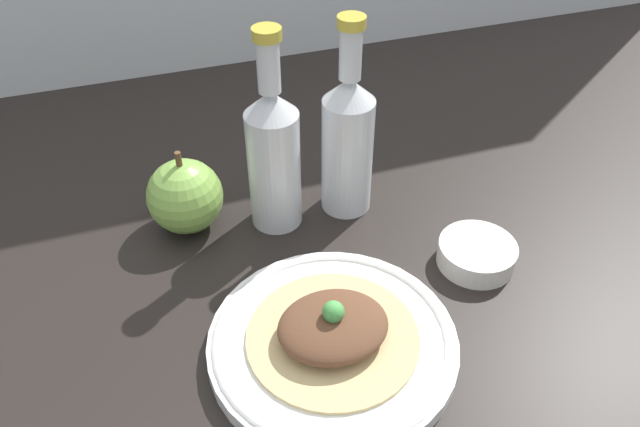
# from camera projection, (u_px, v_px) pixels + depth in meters

# --- Properties ---
(ground_plane) EXTENTS (1.80, 1.10, 0.04)m
(ground_plane) POSITION_uv_depth(u_px,v_px,m) (371.00, 262.00, 0.74)
(ground_plane) COLOR black
(plate) EXTENTS (0.24, 0.24, 0.02)m
(plate) POSITION_uv_depth(u_px,v_px,m) (333.00, 342.00, 0.61)
(plate) COLOR white
(plate) RESTS_ON ground_plane
(plated_food) EXTENTS (0.17, 0.17, 0.05)m
(plated_food) POSITION_uv_depth(u_px,v_px,m) (333.00, 329.00, 0.60)
(plated_food) COLOR #D6BC7F
(plated_food) RESTS_ON plate
(cider_bottle_left) EXTENTS (0.06, 0.06, 0.25)m
(cider_bottle_left) POSITION_uv_depth(u_px,v_px,m) (274.00, 154.00, 0.71)
(cider_bottle_left) COLOR silver
(cider_bottle_left) RESTS_ON ground_plane
(cider_bottle_right) EXTENTS (0.06, 0.06, 0.25)m
(cider_bottle_right) POSITION_uv_depth(u_px,v_px,m) (344.00, 141.00, 0.73)
(cider_bottle_right) COLOR silver
(cider_bottle_right) RESTS_ON ground_plane
(apple) EXTENTS (0.09, 0.09, 0.11)m
(apple) POSITION_uv_depth(u_px,v_px,m) (185.00, 196.00, 0.73)
(apple) COLOR #84B74C
(apple) RESTS_ON ground_plane
(dipping_bowl) EXTENTS (0.09, 0.09, 0.03)m
(dipping_bowl) POSITION_uv_depth(u_px,v_px,m) (477.00, 254.00, 0.70)
(dipping_bowl) COLOR silver
(dipping_bowl) RESTS_ON ground_plane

